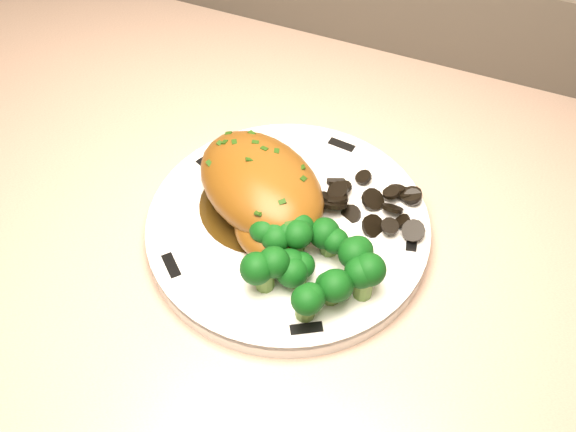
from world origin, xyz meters
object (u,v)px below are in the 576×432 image
at_px(plate, 288,228).
at_px(broccoli_florets, 312,264).
at_px(chicken_breast, 262,190).
at_px(counter, 163,373).

relative_size(plate, broccoli_florets, 2.30).
height_order(chicken_breast, broccoli_florets, chicken_breast).
bearing_deg(chicken_breast, broccoli_florets, -4.99).
bearing_deg(broccoli_florets, plate, 130.18).
height_order(plate, broccoli_florets, broccoli_florets).
xyz_separation_m(plate, chicken_breast, (-0.03, 0.01, 0.04)).
bearing_deg(counter, chicken_breast, -0.93).
bearing_deg(counter, broccoli_florets, -13.29).
relative_size(counter, chicken_breast, 11.98).
relative_size(counter, plate, 7.91).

